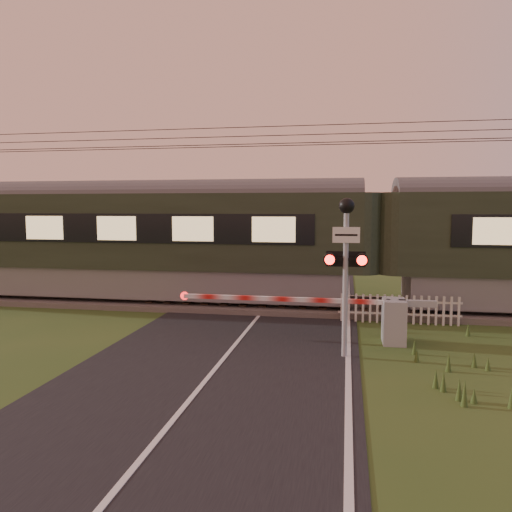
% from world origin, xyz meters
% --- Properties ---
extents(ground, '(160.00, 160.00, 0.00)m').
position_xyz_m(ground, '(0.00, 0.00, 0.00)').
color(ground, '#2C4B1C').
rests_on(ground, ground).
extents(road, '(6.00, 140.00, 0.03)m').
position_xyz_m(road, '(0.02, -0.23, 0.01)').
color(road, black).
rests_on(road, ground).
extents(track_bed, '(140.00, 3.40, 0.39)m').
position_xyz_m(track_bed, '(0.00, 6.50, 0.07)').
color(track_bed, '#47423D').
rests_on(track_bed, ground).
extents(overhead_wires, '(120.00, 0.62, 0.62)m').
position_xyz_m(overhead_wires, '(0.00, 6.50, 5.72)').
color(overhead_wires, black).
rests_on(overhead_wires, ground).
extents(train, '(43.32, 2.99, 4.04)m').
position_xyz_m(train, '(3.68, 6.50, 2.30)').
color(train, slate).
rests_on(train, ground).
extents(boom_gate, '(6.60, 0.85, 1.14)m').
position_xyz_m(boom_gate, '(3.58, 2.41, 0.62)').
color(boom_gate, gray).
rests_on(boom_gate, ground).
extents(crossing_signal, '(0.92, 0.37, 3.61)m').
position_xyz_m(crossing_signal, '(2.66, 0.98, 2.48)').
color(crossing_signal, gray).
rests_on(crossing_signal, ground).
extents(picket_fence, '(3.52, 0.07, 0.85)m').
position_xyz_m(picket_fence, '(4.22, 4.60, 0.43)').
color(picket_fence, silver).
rests_on(picket_fence, ground).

